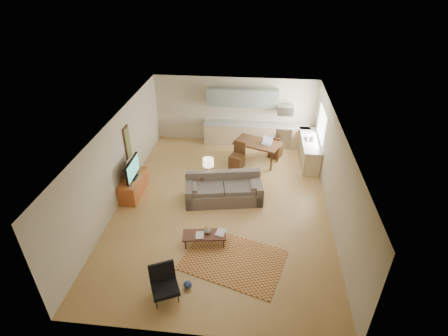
# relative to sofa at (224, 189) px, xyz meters

# --- Properties ---
(room) EXTENTS (9.00, 9.00, 9.00)m
(room) POSITION_rel_sofa_xyz_m (-0.00, -0.20, 0.91)
(room) COLOR #AC8247
(room) RESTS_ON ground
(kitchen_counter_back) EXTENTS (4.26, 0.64, 0.92)m
(kitchen_counter_back) POSITION_rel_sofa_xyz_m (0.90, 3.98, 0.02)
(kitchen_counter_back) COLOR tan
(kitchen_counter_back) RESTS_ON ground
(kitchen_counter_right) EXTENTS (0.64, 2.26, 0.92)m
(kitchen_counter_right) POSITION_rel_sofa_xyz_m (2.93, 2.80, 0.02)
(kitchen_counter_right) COLOR tan
(kitchen_counter_right) RESTS_ON ground
(kitchen_range) EXTENTS (0.62, 0.62, 0.90)m
(kitchen_range) POSITION_rel_sofa_xyz_m (2.00, 3.98, 0.01)
(kitchen_range) COLOR #A5A8AD
(kitchen_range) RESTS_ON ground
(kitchen_microwave) EXTENTS (0.62, 0.40, 0.35)m
(kitchen_microwave) POSITION_rel_sofa_xyz_m (2.00, 4.00, 1.11)
(kitchen_microwave) COLOR #A5A8AD
(kitchen_microwave) RESTS_ON room
(upper_cabinets) EXTENTS (2.80, 0.34, 0.70)m
(upper_cabinets) POSITION_rel_sofa_xyz_m (0.30, 4.13, 1.51)
(upper_cabinets) COLOR gray
(upper_cabinets) RESTS_ON room
(window_right) EXTENTS (0.02, 1.40, 1.05)m
(window_right) POSITION_rel_sofa_xyz_m (3.23, 2.80, 1.11)
(window_right) COLOR white
(window_right) RESTS_ON room
(wall_art_left) EXTENTS (0.06, 0.42, 1.10)m
(wall_art_left) POSITION_rel_sofa_xyz_m (-3.21, 0.70, 1.11)
(wall_art_left) COLOR olive
(wall_art_left) RESTS_ON room
(triptych) EXTENTS (1.70, 0.04, 0.50)m
(triptych) POSITION_rel_sofa_xyz_m (-0.10, 4.27, 1.31)
(triptych) COLOR beige
(triptych) RESTS_ON room
(rug) EXTENTS (2.90, 2.39, 0.02)m
(rug) POSITION_rel_sofa_xyz_m (0.53, -2.55, -0.43)
(rug) COLOR #923F18
(rug) RESTS_ON floor
(sofa) EXTENTS (2.66, 1.51, 0.87)m
(sofa) POSITION_rel_sofa_xyz_m (0.00, 0.00, 0.00)
(sofa) COLOR brown
(sofa) RESTS_ON floor
(coffee_table) EXTENTS (1.22, 0.63, 0.35)m
(coffee_table) POSITION_rel_sofa_xyz_m (-0.30, -2.03, -0.26)
(coffee_table) COLOR #452319
(coffee_table) RESTS_ON floor
(book_a) EXTENTS (0.29, 0.34, 0.03)m
(book_a) POSITION_rel_sofa_xyz_m (-0.52, -2.11, -0.07)
(book_a) COLOR #990C0D
(book_a) RESTS_ON coffee_table
(book_b) EXTENTS (0.38, 0.43, 0.03)m
(book_b) POSITION_rel_sofa_xyz_m (0.00, -1.90, -0.08)
(book_b) COLOR navy
(book_b) RESTS_ON coffee_table
(vase) EXTENTS (0.23, 0.23, 0.18)m
(vase) POSITION_rel_sofa_xyz_m (-0.22, -1.98, 0.00)
(vase) COLOR black
(vase) RESTS_ON coffee_table
(armchair) EXTENTS (0.91, 0.91, 0.79)m
(armchair) POSITION_rel_sofa_xyz_m (-0.93, -3.84, -0.04)
(armchair) COLOR black
(armchair) RESTS_ON floor
(tv_credenza) EXTENTS (0.54, 1.41, 0.65)m
(tv_credenza) POSITION_rel_sofa_xyz_m (-2.96, 0.02, -0.11)
(tv_credenza) COLOR #97431C
(tv_credenza) RESTS_ON floor
(tv) EXTENTS (0.11, 1.09, 0.65)m
(tv) POSITION_rel_sofa_xyz_m (-2.90, 0.02, 0.54)
(tv) COLOR black
(tv) RESTS_ON tv_credenza
(console_table) EXTENTS (0.70, 0.55, 0.71)m
(console_table) POSITION_rel_sofa_xyz_m (-0.53, 0.40, -0.08)
(console_table) COLOR #3C2313
(console_table) RESTS_ON floor
(table_lamp) EXTENTS (0.42, 0.42, 0.57)m
(table_lamp) POSITION_rel_sofa_xyz_m (-0.53, 0.40, 0.56)
(table_lamp) COLOR beige
(table_lamp) RESTS_ON console_table
(dining_table) EXTENTS (1.87, 1.47, 0.83)m
(dining_table) POSITION_rel_sofa_xyz_m (0.98, 2.56, -0.02)
(dining_table) COLOR #3C2313
(dining_table) RESTS_ON floor
(dining_chair_near) EXTENTS (0.62, 0.63, 0.98)m
(dining_chair_near) POSITION_rel_sofa_xyz_m (0.26, 2.08, 0.05)
(dining_chair_near) COLOR #3C2313
(dining_chair_near) RESTS_ON floor
(dining_chair_far) EXTENTS (0.59, 0.60, 0.91)m
(dining_chair_far) POSITION_rel_sofa_xyz_m (1.69, 3.04, 0.02)
(dining_chair_far) COLOR #3C2313
(dining_chair_far) RESTS_ON floor
(laptop) EXTENTS (0.43, 0.38, 0.26)m
(laptop) POSITION_rel_sofa_xyz_m (1.30, 2.45, 0.52)
(laptop) COLOR #A5A8AD
(laptop) RESTS_ON dining_table
(soap_bottle) EXTENTS (0.09, 0.09, 0.19)m
(soap_bottle) POSITION_rel_sofa_xyz_m (2.83, 2.80, 0.58)
(soap_bottle) COLOR beige
(soap_bottle) RESTS_ON kitchen_counter_right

